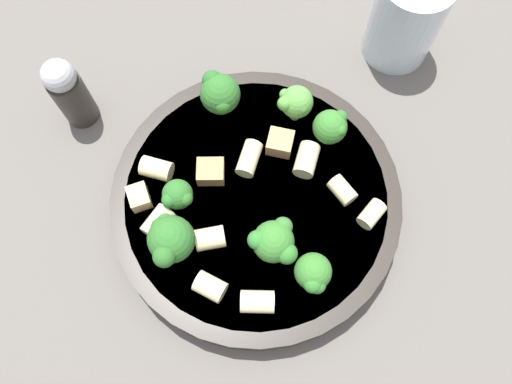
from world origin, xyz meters
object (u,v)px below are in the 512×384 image
Objects in this scene: broccoli_floret_6 at (313,274)px; chicken_chunk_2 at (211,172)px; rigatoni_2 at (342,190)px; broccoli_floret_2 at (296,103)px; broccoli_floret_4 at (219,93)px; chicken_chunk_1 at (139,197)px; rigatoni_8 at (307,160)px; pepper_shaker at (69,92)px; broccoli_floret_0 at (274,242)px; rigatoni_5 at (210,287)px; pasta_bowl at (256,201)px; broccoli_floret_5 at (331,127)px; chicken_chunk_0 at (280,143)px; rigatoni_3 at (257,302)px; rigatoni_1 at (372,214)px; rigatoni_7 at (212,240)px; rigatoni_0 at (158,222)px; rigatoni_4 at (157,169)px; drinking_glass at (404,22)px; broccoli_floret_1 at (170,239)px; broccoli_floret_3 at (178,196)px; rigatoni_6 at (249,159)px.

broccoli_floret_6 is 0.12m from chicken_chunk_2.
broccoli_floret_2 is at bearing 70.76° from rigatoni_2.
broccoli_floret_4 reaches higher than chicken_chunk_1.
pepper_shaker reaches higher than rigatoni_8.
broccoli_floret_0 is at bearing 172.96° from rigatoni_2.
broccoli_floret_4 is at bearing 41.79° from rigatoni_5.
broccoli_floret_0 reaches higher than chicken_chunk_2.
pasta_bowl is 6.71× the size of broccoli_floret_5.
chicken_chunk_0 is (-0.00, 0.03, -0.00)m from rigatoni_8.
broccoli_floret_4 reaches higher than rigatoni_3.
chicken_chunk_1 is 0.12m from pepper_shaker.
rigatoni_7 is at bearing 143.17° from rigatoni_1.
broccoli_floret_4 is 1.75× the size of rigatoni_0.
rigatoni_1 is at bearing -51.10° from chicken_chunk_1.
rigatoni_4 is at bearing 126.36° from rigatoni_2.
drinking_glass is (0.17, -0.00, 0.00)m from chicken_chunk_0.
rigatoni_5 reaches higher than chicken_chunk_1.
broccoli_floret_1 is 2.20× the size of chicken_chunk_1.
rigatoni_4 is 1.30× the size of chicken_chunk_1.
broccoli_floret_4 is (-0.04, 0.05, 0.00)m from broccoli_floret_2.
rigatoni_7 is at bearing -39.85° from broccoli_floret_1.
broccoli_floret_0 is 0.04m from broccoli_floret_6.
broccoli_floret_4 reaches higher than pasta_bowl.
rigatoni_1 is (0.07, -0.04, -0.01)m from broccoli_floret_0.
rigatoni_8 is at bearing 43.67° from broccoli_floret_6.
rigatoni_2 is at bearing -7.04° from broccoli_floret_0.
broccoli_floret_3 is 1.17× the size of rigatoni_4.
rigatoni_0 is 0.05m from rigatoni_7.
rigatoni_6 and chicken_chunk_0 have the same top height.
rigatoni_1 is (0.07, -0.00, -0.01)m from broccoli_floret_6.
broccoli_floret_0 is 1.66× the size of rigatoni_5.
chicken_chunk_2 is (0.03, -0.03, -0.00)m from rigatoni_4.
broccoli_floret_0 is 1.53× the size of rigatoni_0.
rigatoni_1 and chicken_chunk_2 have the same top height.
broccoli_floret_0 is 1.67× the size of rigatoni_7.
rigatoni_1 is 0.97× the size of rigatoni_7.
pasta_bowl is 0.08m from rigatoni_0.
rigatoni_2 is 0.11m from chicken_chunk_2.
chicken_chunk_0 is (0.10, 0.02, -0.00)m from rigatoni_7.
rigatoni_4 is 0.03m from chicken_chunk_1.
broccoli_floret_5 is 0.15m from rigatoni_3.
rigatoni_0 is (-0.15, 0.01, -0.02)m from broccoli_floret_2.
broccoli_floret_0 is 0.08m from rigatoni_8.
broccoli_floret_0 is 1.01× the size of broccoli_floret_2.
rigatoni_2 is (-0.03, -0.08, -0.02)m from broccoli_floret_2.
drinking_glass is at bearing 4.16° from pasta_bowl.
broccoli_floret_2 is 0.14m from broccoli_floret_6.
rigatoni_3 is at bearing -64.04° from rigatoni_5.
rigatoni_4 is 1.13× the size of chicken_chunk_2.
rigatoni_0 reaches higher than rigatoni_6.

